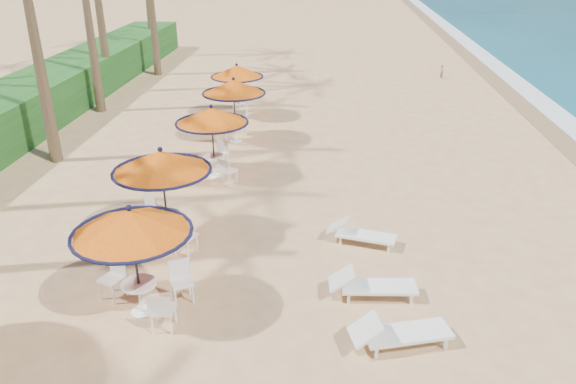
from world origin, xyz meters
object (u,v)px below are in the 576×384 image
Objects in this scene: station_0 at (134,235)px; station_4 at (237,76)px; station_3 at (233,92)px; lounger_near at (397,332)px; lounger_far at (359,233)px; station_2 at (212,125)px; lounger_mid at (370,285)px; station_1 at (162,170)px.

station_4 is at bearing 90.86° from station_0.
station_3 is (0.16, 11.06, 0.07)m from station_0.
station_4 reaches higher than lounger_near.
station_0 is 1.07× the size of station_4.
lounger_near is (5.45, -15.00, -1.48)m from station_4.
station_4 is at bearing 96.55° from station_3.
station_2 is at bearing 152.62° from lounger_far.
station_3 reaches higher than lounger_far.
lounger_mid is (4.80, 0.90, -1.53)m from station_0.
lounger_near is at bearing -67.58° from lounger_far.
station_4 is 16.03m from lounger_near.
lounger_near is at bearing -7.71° from station_0.
station_4 is 1.21× the size of lounger_mid.
lounger_mid is 1.06× the size of lounger_far.
station_4 is at bearing 128.26° from lounger_far.
lounger_far is (4.51, -7.76, -1.63)m from station_3.
lounger_mid is at bearing -69.45° from station_4.
station_2 is 8.19m from lounger_mid.
lounger_near is at bearing -78.63° from lounger_mid.
lounger_near is at bearing -57.46° from station_2.
station_0 reaches higher than lounger_mid.
lounger_near is at bearing -70.03° from station_4.
lounger_near is at bearing -34.33° from station_1.
station_2 is at bearing -91.59° from station_3.
station_0 is 1.29× the size of lounger_mid.
station_1 is 4.34m from station_2.
station_1 is at bearing -90.54° from station_4.
lounger_near reaches higher than lounger_mid.
station_3 is 11.29m from lounger_mid.
station_3 is 1.29× the size of lounger_mid.
lounger_mid is 2.40m from lounger_far.
station_0 is 5.12m from lounger_mid.
station_3 is (0.48, 7.98, -0.06)m from station_1.
station_0 reaches higher than station_3.
station_2 reaches higher than station_4.
lounger_near reaches higher than lounger_far.
station_2 is 9.74m from lounger_near.
lounger_far is at bearing 82.57° from lounger_near.
lounger_mid is (-0.43, 1.61, -0.01)m from lounger_near.
station_2 reaches higher than lounger_mid.
station_1 is 5.81m from lounger_mid.
lounger_near is at bearing -66.67° from station_3.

